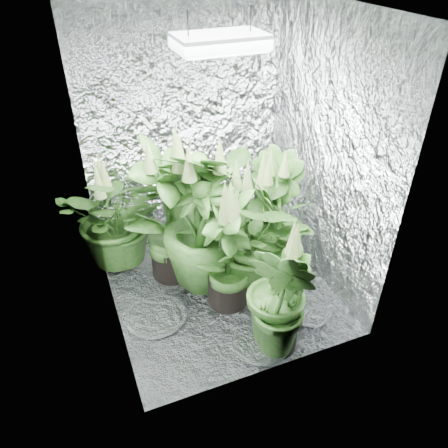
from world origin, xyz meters
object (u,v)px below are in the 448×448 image
plant_f (228,251)px  circulation_fan (267,231)px  plant_g (281,297)px  plant_a (116,217)px  plant_b (168,214)px  plant_e (257,233)px  grow_lamp (220,42)px  plant_c (272,218)px  plant_d (204,220)px

plant_f → circulation_fan: (0.58, 0.50, -0.30)m
plant_f → plant_g: 0.53m
plant_a → circulation_fan: plant_a is taller
plant_b → plant_e: 0.68m
plant_a → plant_e: size_ratio=0.94×
plant_e → plant_f: size_ratio=1.05×
plant_b → plant_f: plant_b is taller
plant_g → grow_lamp: bearing=103.0°
plant_f → plant_g: bearing=-73.8°
grow_lamp → plant_g: grow_lamp is taller
plant_a → circulation_fan: size_ratio=2.57×
plant_g → circulation_fan: 1.13m
circulation_fan → plant_a: bearing=152.0°
grow_lamp → plant_a: size_ratio=0.49×
plant_a → plant_b: plant_b is taller
plant_e → plant_f: (-0.26, -0.07, -0.05)m
plant_b → plant_f: bearing=-57.6°
grow_lamp → plant_e: bearing=-13.4°
grow_lamp → plant_b: 1.33m
plant_c → circulation_fan: plant_c is taller
circulation_fan → plant_f: bearing=-154.6°
plant_a → plant_b: 0.48m
plant_b → circulation_fan: 0.96m
plant_f → plant_d: bearing=104.0°
plant_d → plant_g: (0.22, -0.80, -0.14)m
grow_lamp → plant_a: grow_lamp is taller
grow_lamp → plant_d: (-0.07, 0.16, -1.25)m
plant_f → plant_e: bearing=14.8°
grow_lamp → plant_g: bearing=-77.0°
plant_d → circulation_fan: (0.65, 0.21, -0.41)m
plant_d → plant_g: plant_d is taller
plant_b → plant_f: (0.29, -0.46, -0.10)m
plant_e → circulation_fan: (0.32, 0.43, -0.35)m
plant_f → plant_a: bearing=129.7°
plant_a → plant_f: bearing=-50.3°
circulation_fan → plant_b: bearing=166.8°
grow_lamp → plant_g: size_ratio=0.52×
plant_d → plant_e: 0.40m
plant_f → circulation_fan: plant_f is taller
grow_lamp → circulation_fan: grow_lamp is taller
plant_b → plant_g: plant_b is taller
plant_b → plant_d: bearing=-38.4°
circulation_fan → plant_g: bearing=-128.5°
plant_b → plant_e: (0.55, -0.40, -0.06)m
plant_g → circulation_fan: size_ratio=2.40×
plant_b → plant_g: 1.08m
grow_lamp → plant_c: 1.41m
plant_e → plant_g: plant_e is taller
plant_b → plant_d: (0.22, -0.18, 0.00)m
plant_c → circulation_fan: bearing=66.2°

